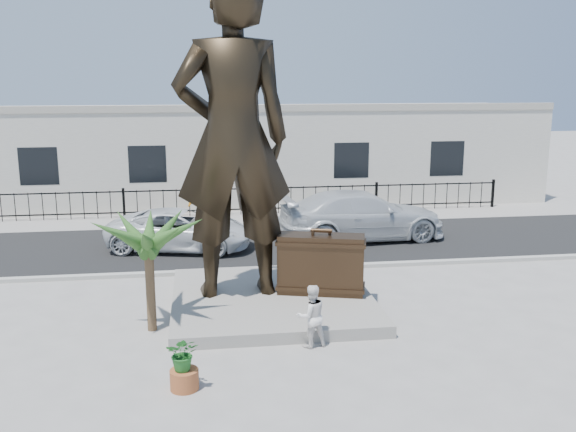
{
  "coord_description": "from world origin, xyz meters",
  "views": [
    {
      "loc": [
        -2.32,
        -14.49,
        5.99
      ],
      "look_at": [
        0.0,
        2.0,
        2.3
      ],
      "focal_mm": 40.0,
      "sensor_mm": 36.0,
      "label": 1
    }
  ],
  "objects_px": {
    "suitcase": "(321,264)",
    "tourist": "(311,316)",
    "statue": "(233,138)",
    "car_white": "(180,230)"
  },
  "relations": [
    {
      "from": "suitcase",
      "to": "car_white",
      "type": "bearing_deg",
      "value": 137.81
    },
    {
      "from": "suitcase",
      "to": "tourist",
      "type": "relative_size",
      "value": 1.56
    },
    {
      "from": "statue",
      "to": "suitcase",
      "type": "xyz_separation_m",
      "value": [
        2.24,
        -0.38,
        -3.31
      ]
    },
    {
      "from": "tourist",
      "to": "car_white",
      "type": "relative_size",
      "value": 0.29
    },
    {
      "from": "suitcase",
      "to": "car_white",
      "type": "distance_m",
      "value": 7.15
    },
    {
      "from": "statue",
      "to": "car_white",
      "type": "relative_size",
      "value": 1.64
    },
    {
      "from": "suitcase",
      "to": "tourist",
      "type": "xyz_separation_m",
      "value": [
        -0.73,
        -2.68,
        -0.37
      ]
    },
    {
      "from": "statue",
      "to": "suitcase",
      "type": "relative_size",
      "value": 3.65
    },
    {
      "from": "suitcase",
      "to": "car_white",
      "type": "xyz_separation_m",
      "value": [
        -3.82,
        6.03,
        -0.39
      ]
    },
    {
      "from": "suitcase",
      "to": "statue",
      "type": "bearing_deg",
      "value": -174.03
    }
  ]
}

